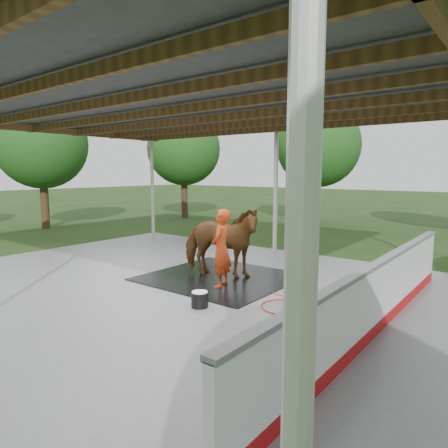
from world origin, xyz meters
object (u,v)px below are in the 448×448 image
Objects in this scene: handler at (221,248)px; wash_bucket at (200,299)px; horse at (220,242)px; dasher_board at (375,300)px.

wash_bucket is at bearing 3.86° from handler.
handler is 1.55m from wash_bucket.
handler reaches higher than horse.
handler is at bearing 111.49° from wash_bucket.
wash_bucket is (-2.97, -0.74, -0.39)m from dasher_board.
dasher_board is at bearing -122.41° from horse.
horse reaches higher than wash_bucket.
dasher_board is at bearing 63.60° from handler.
handler is 5.34× the size of wash_bucket.
horse is 0.76m from handler.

